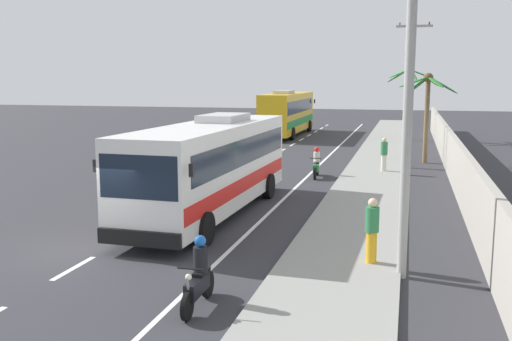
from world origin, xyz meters
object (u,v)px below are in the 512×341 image
at_px(coach_bus_foreground, 211,164).
at_px(palm_second, 408,85).
at_px(pedestrian_near_kerb, 372,229).
at_px(pedestrian_midwalk, 384,154).
at_px(utility_pole_nearest, 409,77).
at_px(palm_nearest, 428,97).
at_px(motorcycle_beside_bus, 316,165).
at_px(motorcycle_trailing, 199,279).
at_px(utility_pole_mid, 412,79).
at_px(coach_bus_far_lane, 288,112).

bearing_deg(coach_bus_foreground, palm_second, 76.69).
relative_size(pedestrian_near_kerb, pedestrian_midwalk, 0.99).
height_order(pedestrian_midwalk, utility_pole_nearest, utility_pole_nearest).
distance_m(pedestrian_near_kerb, palm_nearest, 20.66).
xyz_separation_m(motorcycle_beside_bus, utility_pole_nearest, (4.42, -14.37, 4.37)).
height_order(coach_bus_foreground, pedestrian_near_kerb, coach_bus_foreground).
xyz_separation_m(utility_pole_nearest, palm_nearest, (1.04, 20.97, -1.11)).
distance_m(palm_nearest, palm_second, 13.11).
bearing_deg(motorcycle_trailing, pedestrian_midwalk, 80.93).
relative_size(coach_bus_foreground, utility_pole_mid, 1.19).
distance_m(utility_pole_nearest, palm_second, 34.03).
distance_m(pedestrian_near_kerb, palm_second, 33.61).
height_order(coach_bus_far_lane, motorcycle_beside_bus, coach_bus_far_lane).
relative_size(motorcycle_trailing, palm_nearest, 0.37).
height_order(utility_pole_nearest, utility_pole_mid, utility_pole_nearest).
relative_size(pedestrian_midwalk, palm_nearest, 0.33).
bearing_deg(utility_pole_nearest, palm_nearest, 87.16).
distance_m(coach_bus_foreground, utility_pole_mid, 15.42).
distance_m(utility_pole_nearest, palm_nearest, 21.03).
relative_size(coach_bus_foreground, palm_second, 1.94).
bearing_deg(pedestrian_midwalk, utility_pole_nearest, -90.00).
bearing_deg(palm_nearest, motorcycle_beside_bus, -129.56).
bearing_deg(pedestrian_near_kerb, pedestrian_midwalk, -85.08).
xyz_separation_m(utility_pole_mid, palm_second, (-0.25, 15.25, -0.51)).
xyz_separation_m(pedestrian_near_kerb, palm_nearest, (1.84, 20.38, 2.83)).
bearing_deg(coach_bus_far_lane, utility_pole_mid, -57.86).
relative_size(coach_bus_far_lane, motorcycle_trailing, 6.39).
bearing_deg(pedestrian_near_kerb, utility_pole_mid, -89.28).
height_order(coach_bus_foreground, utility_pole_mid, utility_pole_mid).
distance_m(coach_bus_foreground, pedestrian_midwalk, 12.46).
bearing_deg(palm_nearest, motorcycle_trailing, -102.46).
distance_m(coach_bus_foreground, pedestrian_near_kerb, 7.82).
distance_m(coach_bus_far_lane, palm_nearest, 18.26).
bearing_deg(utility_pole_mid, utility_pole_nearest, -90.35).
distance_m(motorcycle_beside_bus, motorcycle_trailing, 17.48).
relative_size(pedestrian_midwalk, utility_pole_mid, 0.18).
relative_size(motorcycle_beside_bus, pedestrian_midwalk, 1.12).
distance_m(motorcycle_trailing, palm_nearest, 24.88).
relative_size(coach_bus_foreground, palm_nearest, 2.16).
xyz_separation_m(utility_pole_nearest, palm_second, (-0.14, 34.02, -0.56)).
bearing_deg(pedestrian_midwalk, coach_bus_foreground, -121.57).
xyz_separation_m(coach_bus_foreground, coach_bus_far_lane, (-3.31, 29.84, 0.17)).
xyz_separation_m(pedestrian_near_kerb, utility_pole_mid, (0.91, 18.18, 3.88)).
height_order(coach_bus_foreground, motorcycle_beside_bus, coach_bus_foreground).
bearing_deg(utility_pole_mid, pedestrian_near_kerb, -92.86).
bearing_deg(palm_nearest, pedestrian_midwalk, -115.85).
xyz_separation_m(utility_pole_nearest, utility_pole_mid, (0.12, 18.77, -0.06)).
bearing_deg(utility_pole_mid, coach_bus_foreground, -117.70).
bearing_deg(utility_pole_mid, motorcycle_trailing, -101.36).
xyz_separation_m(palm_nearest, palm_second, (-1.18, 13.05, 0.55)).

